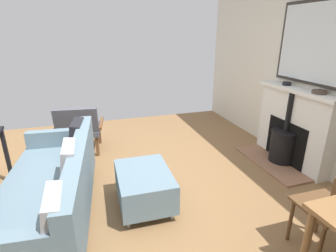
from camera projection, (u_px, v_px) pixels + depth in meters
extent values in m
cube|color=olive|center=(124.00, 197.00, 2.98)|extent=(5.12, 5.61, 0.01)
cube|color=silver|center=(324.00, 72.00, 3.26)|extent=(0.12, 5.61, 2.60)
cube|color=#93664C|center=(270.00, 163.00, 3.71)|extent=(0.41, 1.16, 0.03)
cube|color=white|center=(293.00, 128.00, 3.63)|extent=(0.20, 1.22, 1.02)
cube|color=black|center=(287.00, 141.00, 3.67)|extent=(0.06, 0.72, 0.58)
cylinder|color=black|center=(283.00, 147.00, 3.68)|extent=(0.36, 0.36, 0.43)
cylinder|color=black|center=(286.00, 131.00, 3.60)|extent=(0.38, 0.38, 0.02)
cylinder|color=black|center=(289.00, 112.00, 3.51)|extent=(0.07, 0.07, 0.53)
cube|color=white|center=(299.00, 90.00, 3.44)|extent=(0.25, 1.30, 0.05)
cube|color=#2D2823|center=(313.00, 43.00, 3.26)|extent=(0.04, 1.12, 1.02)
cube|color=silver|center=(312.00, 43.00, 3.26)|extent=(0.01, 1.04, 0.94)
cylinder|color=black|center=(287.00, 84.00, 3.63)|extent=(0.12, 0.12, 0.04)
torus|color=black|center=(287.00, 82.00, 3.63)|extent=(0.12, 0.12, 0.01)
cylinder|color=#47382D|center=(319.00, 92.00, 3.14)|extent=(0.17, 0.17, 0.04)
torus|color=#47382D|center=(320.00, 91.00, 3.13)|extent=(0.17, 0.17, 0.01)
cylinder|color=#B2B2B7|center=(36.00, 176.00, 3.31)|extent=(0.04, 0.04, 0.10)
cylinder|color=#B2B2B7|center=(89.00, 171.00, 3.43)|extent=(0.04, 0.04, 0.10)
cube|color=slate|center=(47.00, 198.00, 2.53)|extent=(0.98, 2.02, 0.31)
cube|color=slate|center=(79.00, 164.00, 2.49)|extent=(0.32, 1.96, 0.34)
cube|color=slate|center=(59.00, 138.00, 3.29)|extent=(0.77, 0.19, 0.20)
cube|color=slate|center=(8.00, 250.00, 1.60)|extent=(0.77, 0.19, 0.20)
cube|color=black|center=(77.00, 137.00, 3.12)|extent=(0.21, 0.40, 0.40)
cube|color=#99999E|center=(68.00, 165.00, 2.47)|extent=(0.17, 0.40, 0.41)
cube|color=#99999E|center=(53.00, 219.00, 1.77)|extent=(0.16, 0.38, 0.38)
cylinder|color=#B2B2B7|center=(121.00, 189.00, 3.04)|extent=(0.03, 0.03, 0.09)
cylinder|color=#B2B2B7|center=(129.00, 223.00, 2.50)|extent=(0.03, 0.03, 0.09)
cylinder|color=#B2B2B7|center=(158.00, 184.00, 3.16)|extent=(0.03, 0.03, 0.09)
cylinder|color=#B2B2B7|center=(172.00, 215.00, 2.62)|extent=(0.03, 0.03, 0.09)
cube|color=slate|center=(144.00, 185.00, 2.76)|extent=(0.56, 0.76, 0.31)
cube|color=brown|center=(100.00, 134.00, 4.35)|extent=(0.05, 0.05, 0.33)
cube|color=brown|center=(67.00, 136.00, 4.26)|extent=(0.05, 0.05, 0.33)
cube|color=brown|center=(97.00, 146.00, 3.91)|extent=(0.05, 0.05, 0.33)
cube|color=brown|center=(62.00, 148.00, 3.82)|extent=(0.05, 0.05, 0.33)
cube|color=#4C4C56|center=(80.00, 130.00, 4.02)|extent=(0.67, 0.63, 0.08)
cube|color=#4C4C56|center=(76.00, 121.00, 3.71)|extent=(0.61, 0.21, 0.39)
cube|color=brown|center=(101.00, 123.00, 4.04)|extent=(0.11, 0.53, 0.04)
cube|color=brown|center=(58.00, 126.00, 3.94)|extent=(0.11, 0.53, 0.04)
cube|color=black|center=(7.00, 157.00, 3.13)|extent=(0.04, 0.04, 0.71)
cylinder|color=brown|center=(320.00, 213.00, 2.39)|extent=(0.03, 0.03, 0.43)
cylinder|color=brown|center=(291.00, 220.00, 2.30)|extent=(0.03, 0.03, 0.43)
cylinder|color=brown|center=(320.00, 247.00, 2.01)|extent=(0.03, 0.03, 0.43)
cube|color=brown|center=(325.00, 207.00, 2.12)|extent=(0.40, 0.40, 0.02)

